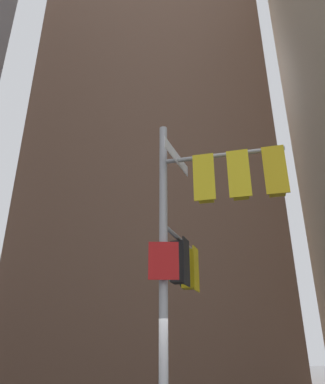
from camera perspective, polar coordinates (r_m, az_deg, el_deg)
building_mid_block at (r=34.08m, az=-2.06°, el=6.70°), size 16.89×16.89×38.28m
signal_pole_assembly at (r=8.51m, az=6.09°, el=-5.64°), size 3.02×3.05×7.05m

